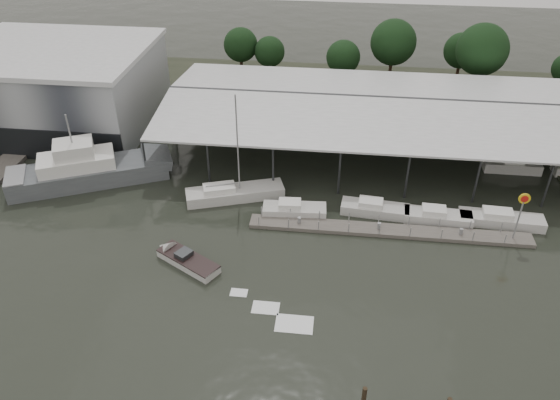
# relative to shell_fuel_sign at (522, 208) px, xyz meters

# --- Properties ---
(ground) EXTENTS (200.00, 200.00, 0.00)m
(ground) POSITION_rel_shell_fuel_sign_xyz_m (-27.00, -9.99, -3.93)
(ground) COLOR black
(ground) RESTS_ON ground
(land_strip_far) EXTENTS (140.00, 30.00, 0.30)m
(land_strip_far) POSITION_rel_shell_fuel_sign_xyz_m (-27.00, 32.01, -3.83)
(land_strip_far) COLOR #35382A
(land_strip_far) RESTS_ON ground
(storage_warehouse) EXTENTS (24.50, 20.50, 10.50)m
(storage_warehouse) POSITION_rel_shell_fuel_sign_xyz_m (-55.00, 19.95, 1.36)
(storage_warehouse) COLOR #969BA0
(storage_warehouse) RESTS_ON ground
(covered_boat_shed) EXTENTS (58.24, 24.00, 6.96)m
(covered_boat_shed) POSITION_rel_shell_fuel_sign_xyz_m (-10.00, 18.01, 2.20)
(covered_boat_shed) COLOR silver
(covered_boat_shed) RESTS_ON ground
(floating_dock) EXTENTS (28.00, 2.00, 1.40)m
(floating_dock) POSITION_rel_shell_fuel_sign_xyz_m (-12.00, 0.01, -3.72)
(floating_dock) COLOR #66615A
(floating_dock) RESTS_ON ground
(shell_fuel_sign) EXTENTS (1.10, 0.18, 5.55)m
(shell_fuel_sign) POSITION_rel_shell_fuel_sign_xyz_m (0.00, 0.00, 0.00)
(shell_fuel_sign) COLOR gray
(shell_fuel_sign) RESTS_ON ground
(grey_trawler) EXTENTS (18.30, 11.68, 8.84)m
(grey_trawler) POSITION_rel_shell_fuel_sign_xyz_m (-45.44, 5.77, -2.35)
(grey_trawler) COLOR #585D62
(grey_trawler) RESTS_ON ground
(white_sailboat) EXTENTS (10.89, 5.86, 12.28)m
(white_sailboat) POSITION_rel_shell_fuel_sign_xyz_m (-28.60, 4.25, -3.29)
(white_sailboat) COLOR silver
(white_sailboat) RESTS_ON ground
(speedboat_underway) EXTENTS (16.31, 10.37, 2.00)m
(speedboat_underway) POSITION_rel_shell_fuel_sign_xyz_m (-31.18, -6.88, -3.53)
(speedboat_underway) COLOR silver
(speedboat_underway) RESTS_ON ground
(moored_cruiser_0) EXTENTS (6.71, 2.60, 1.70)m
(moored_cruiser_0) POSITION_rel_shell_fuel_sign_xyz_m (-21.74, 1.90, -3.31)
(moored_cruiser_0) COLOR silver
(moored_cruiser_0) RESTS_ON ground
(moored_cruiser_1) EXTENTS (7.22, 2.88, 1.70)m
(moored_cruiser_1) POSITION_rel_shell_fuel_sign_xyz_m (-13.37, 3.13, -3.31)
(moored_cruiser_1) COLOR silver
(moored_cruiser_1) RESTS_ON ground
(moored_cruiser_2) EXTENTS (6.94, 2.59, 1.70)m
(moored_cruiser_2) POSITION_rel_shell_fuel_sign_xyz_m (-7.00, 2.46, -3.31)
(moored_cruiser_2) COLOR silver
(moored_cruiser_2) RESTS_ON ground
(moored_cruiser_3) EXTENTS (8.47, 2.62, 1.70)m
(moored_cruiser_3) POSITION_rel_shell_fuel_sign_xyz_m (-0.63, 2.74, -3.31)
(moored_cruiser_3) COLOR silver
(moored_cruiser_3) RESTS_ON ground
(horizon_tree_line) EXTENTS (71.09, 11.78, 11.19)m
(horizon_tree_line) POSITION_rel_shell_fuel_sign_xyz_m (-2.77, 37.95, 2.13)
(horizon_tree_line) COLOR #301F15
(horizon_tree_line) RESTS_ON ground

